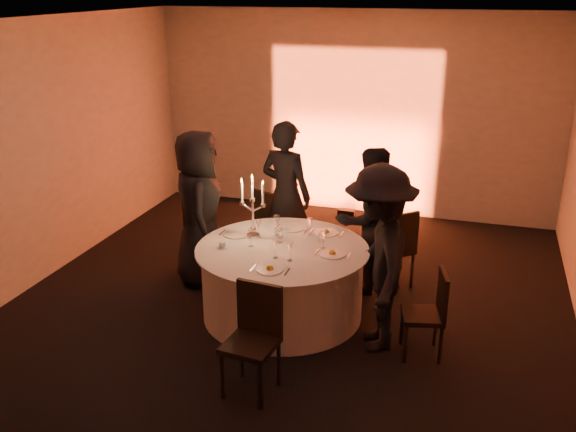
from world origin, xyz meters
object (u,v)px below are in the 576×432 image
(chair_back_left, at_px, (270,220))
(guest_back_right, at_px, (369,220))
(chair_front, at_px, (254,332))
(candelabra, at_px, (253,215))
(banquet_table, at_px, (282,282))
(coffee_cup, at_px, (222,245))
(chair_left, at_px, (194,229))
(chair_back_right, at_px, (396,245))
(guest_left, at_px, (199,208))
(chair_right, at_px, (430,309))
(guest_right, at_px, (379,259))
(guest_back_left, at_px, (286,195))

(chair_back_left, xyz_separation_m, guest_back_right, (1.34, -0.48, 0.31))
(chair_front, xyz_separation_m, candelabra, (-0.57, 1.53, 0.47))
(banquet_table, height_order, candelabra, candelabra)
(banquet_table, height_order, coffee_cup, coffee_cup)
(chair_left, bearing_deg, chair_back_right, -111.72)
(guest_left, xyz_separation_m, coffee_cup, (0.58, -0.70, -0.11))
(chair_back_left, bearing_deg, coffee_cup, 111.53)
(guest_back_right, xyz_separation_m, candelabra, (-1.14, -0.66, 0.17))
(chair_left, relative_size, chair_right, 1.19)
(chair_back_right, relative_size, coffee_cup, 8.62)
(chair_left, distance_m, candelabra, 1.10)
(chair_back_right, relative_size, chair_right, 1.11)
(chair_back_left, xyz_separation_m, guest_left, (-0.58, -0.84, 0.38))
(guest_left, height_order, guest_right, guest_right)
(guest_back_right, height_order, coffee_cup, guest_back_right)
(banquet_table, height_order, chair_right, chair_right)
(chair_back_left, height_order, coffee_cup, chair_back_left)
(guest_right, bearing_deg, coffee_cup, -110.67)
(chair_left, distance_m, coffee_cup, 1.13)
(banquet_table, distance_m, coffee_cup, 0.74)
(guest_right, distance_m, coffee_cup, 1.65)
(chair_back_right, relative_size, guest_left, 0.52)
(chair_front, height_order, candelabra, candelabra)
(chair_back_right, bearing_deg, chair_back_left, -56.27)
(chair_right, xyz_separation_m, guest_back_right, (-0.82, 1.22, 0.36))
(banquet_table, relative_size, chair_back_right, 1.90)
(guest_back_left, bearing_deg, chair_right, 156.17)
(guest_left, bearing_deg, chair_left, 20.93)
(chair_front, bearing_deg, candelabra, 116.77)
(chair_front, bearing_deg, guest_back_left, 107.88)
(guest_left, height_order, candelabra, guest_left)
(guest_back_left, relative_size, guest_back_right, 1.10)
(candelabra, bearing_deg, chair_back_right, 28.06)
(chair_front, height_order, guest_right, guest_right)
(chair_back_right, bearing_deg, banquet_table, -0.00)
(banquet_table, height_order, chair_front, chair_front)
(chair_front, xyz_separation_m, guest_right, (0.88, 1.01, 0.37))
(chair_right, bearing_deg, candelabra, -119.17)
(guest_back_left, xyz_separation_m, candelabra, (-0.05, -1.01, 0.09))
(coffee_cup, height_order, candelabra, candelabra)
(guest_back_left, bearing_deg, chair_left, 46.26)
(guest_left, relative_size, guest_back_right, 1.08)
(banquet_table, xyz_separation_m, chair_left, (-1.31, 0.66, 0.19))
(chair_back_right, distance_m, coffee_cup, 2.02)
(chair_left, bearing_deg, chair_right, -138.78)
(guest_right, relative_size, candelabra, 2.61)
(banquet_table, xyz_separation_m, guest_back_right, (0.74, 0.88, 0.45))
(chair_left, xyz_separation_m, chair_front, (1.48, -1.98, -0.03))
(chair_left, distance_m, chair_right, 3.04)
(guest_back_left, distance_m, guest_back_right, 1.15)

